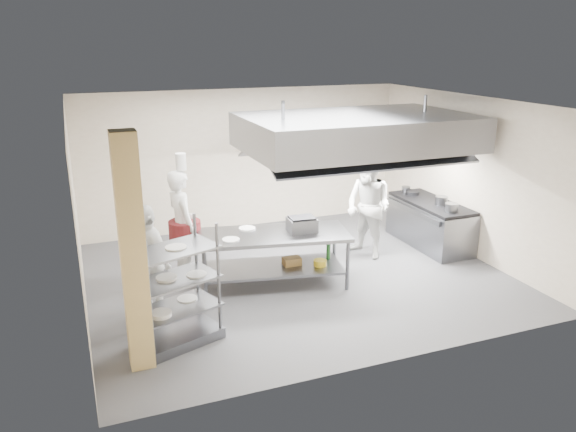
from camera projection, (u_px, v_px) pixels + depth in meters
name	position (u px, v px, depth m)	size (l,w,h in m)	color
floor	(297.00, 275.00, 9.88)	(7.00, 7.00, 0.00)	#363638
ceiling	(298.00, 103.00, 8.97)	(7.00, 7.00, 0.00)	silver
wall_back	(245.00, 159.00, 12.09)	(7.00, 7.00, 0.00)	#BFAE98
wall_left	(76.00, 216.00, 8.22)	(6.00, 6.00, 0.00)	#BFAE98
wall_right	(468.00, 176.00, 10.63)	(6.00, 6.00, 0.00)	#BFAE98
column	(133.00, 255.00, 6.74)	(0.30, 0.30, 3.00)	#DDBC71
exhaust_hood	(357.00, 132.00, 9.96)	(4.00, 2.50, 0.60)	slate
hood_strip_a	(310.00, 153.00, 9.74)	(1.60, 0.12, 0.04)	white
hood_strip_b	(399.00, 146.00, 10.36)	(1.60, 0.12, 0.04)	white
wall_shelf	(324.00, 155.00, 12.57)	(1.50, 0.28, 0.04)	slate
island	(274.00, 259.00, 9.41)	(2.47, 1.03, 0.91)	gray
island_worktop	(274.00, 235.00, 9.28)	(2.47, 1.03, 0.06)	slate
island_undershelf	(274.00, 267.00, 9.45)	(2.28, 0.93, 0.04)	slate
pass_rack	(175.00, 286.00, 7.46)	(1.12, 0.65, 1.68)	gray
cooking_range	(430.00, 225.00, 11.26)	(0.80, 2.00, 0.84)	slate
range_top	(431.00, 203.00, 11.12)	(0.78, 1.96, 0.06)	black
chef_head	(182.00, 226.00, 9.46)	(0.71, 0.46, 1.94)	silver
chef_line	(368.00, 207.00, 10.48)	(0.95, 0.74, 1.96)	white
chef_plating	(148.00, 263.00, 8.13)	(1.03, 0.43, 1.75)	silver
griddle	(302.00, 225.00, 9.34)	(0.46, 0.36, 0.23)	slate
wicker_basket	(292.00, 261.00, 9.50)	(0.30, 0.20, 0.13)	olive
stockpot	(441.00, 200.00, 10.89)	(0.24, 0.24, 0.17)	gray
plate_stack	(176.00, 306.00, 7.55)	(0.28, 0.28, 0.05)	silver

